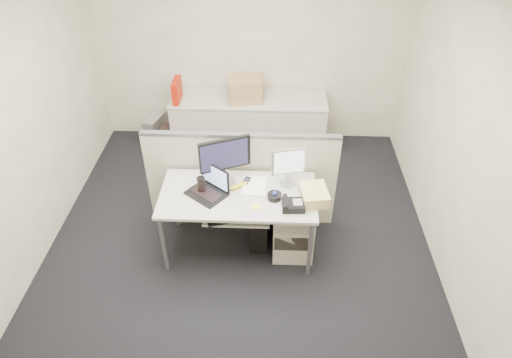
{
  "coord_description": "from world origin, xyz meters",
  "views": [
    {
      "loc": [
        0.31,
        -3.35,
        3.52
      ],
      "look_at": [
        0.17,
        0.15,
        0.8
      ],
      "focal_mm": 32.0,
      "sensor_mm": 36.0,
      "label": 1
    }
  ],
  "objects_px": {
    "laptop": "(206,184)",
    "monitor_main": "(225,161)",
    "desk_phone": "(293,205)",
    "desk": "(238,199)"
  },
  "relations": [
    {
      "from": "monitor_main",
      "to": "laptop",
      "type": "distance_m",
      "value": 0.29
    },
    {
      "from": "desk",
      "to": "monitor_main",
      "type": "xyz_separation_m",
      "value": [
        -0.13,
        0.18,
        0.32
      ]
    },
    {
      "from": "desk_phone",
      "to": "monitor_main",
      "type": "bearing_deg",
      "value": 149.06
    },
    {
      "from": "desk",
      "to": "laptop",
      "type": "bearing_deg",
      "value": -176.19
    },
    {
      "from": "laptop",
      "to": "monitor_main",
      "type": "bearing_deg",
      "value": 87.62
    },
    {
      "from": "desk",
      "to": "laptop",
      "type": "distance_m",
      "value": 0.36
    },
    {
      "from": "desk",
      "to": "laptop",
      "type": "height_order",
      "value": "laptop"
    },
    {
      "from": "monitor_main",
      "to": "desk",
      "type": "bearing_deg",
      "value": -76.78
    },
    {
      "from": "desk",
      "to": "desk_phone",
      "type": "distance_m",
      "value": 0.56
    },
    {
      "from": "monitor_main",
      "to": "laptop",
      "type": "relative_size",
      "value": 1.41
    }
  ]
}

